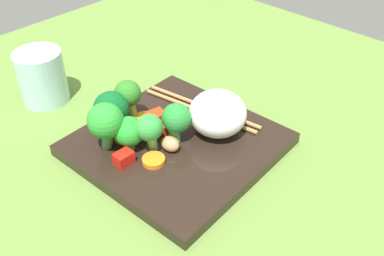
{
  "coord_description": "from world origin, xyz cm",
  "views": [
    {
      "loc": [
        -34.71,
        -35.56,
        42.14
      ],
      "look_at": [
        1.62,
        -1.5,
        3.78
      ],
      "focal_mm": 40.92,
      "sensor_mm": 36.0,
      "label": 1
    }
  ],
  "objects_px": {
    "carrot_slice_1": "(143,119)",
    "chopstick_pair": "(201,108)",
    "rice_mound": "(218,113)",
    "drinking_glass": "(42,77)",
    "broccoli_floret_3": "(128,96)",
    "square_plate": "(177,144)"
  },
  "relations": [
    {
      "from": "carrot_slice_1",
      "to": "drinking_glass",
      "type": "xyz_separation_m",
      "value": [
        -0.06,
        0.19,
        0.02
      ]
    },
    {
      "from": "drinking_glass",
      "to": "broccoli_floret_3",
      "type": "bearing_deg",
      "value": -74.9
    },
    {
      "from": "carrot_slice_1",
      "to": "chopstick_pair",
      "type": "xyz_separation_m",
      "value": [
        0.08,
        -0.05,
        0.0
      ]
    },
    {
      "from": "rice_mound",
      "to": "chopstick_pair",
      "type": "relative_size",
      "value": 0.41
    },
    {
      "from": "broccoli_floret_3",
      "to": "carrot_slice_1",
      "type": "bearing_deg",
      "value": -61.83
    },
    {
      "from": "broccoli_floret_3",
      "to": "chopstick_pair",
      "type": "height_order",
      "value": "broccoli_floret_3"
    },
    {
      "from": "square_plate",
      "to": "carrot_slice_1",
      "type": "xyz_separation_m",
      "value": [
        -0.0,
        0.07,
        0.01
      ]
    },
    {
      "from": "chopstick_pair",
      "to": "carrot_slice_1",
      "type": "bearing_deg",
      "value": 51.81
    },
    {
      "from": "broccoli_floret_3",
      "to": "rice_mound",
      "type": "bearing_deg",
      "value": -59.67
    },
    {
      "from": "rice_mound",
      "to": "drinking_glass",
      "type": "height_order",
      "value": "drinking_glass"
    },
    {
      "from": "broccoli_floret_3",
      "to": "drinking_glass",
      "type": "distance_m",
      "value": 0.18
    },
    {
      "from": "rice_mound",
      "to": "chopstick_pair",
      "type": "bearing_deg",
      "value": 65.72
    },
    {
      "from": "chopstick_pair",
      "to": "drinking_glass",
      "type": "distance_m",
      "value": 0.27
    },
    {
      "from": "square_plate",
      "to": "drinking_glass",
      "type": "relative_size",
      "value": 2.91
    },
    {
      "from": "rice_mound",
      "to": "broccoli_floret_3",
      "type": "relative_size",
      "value": 1.22
    },
    {
      "from": "square_plate",
      "to": "rice_mound",
      "type": "bearing_deg",
      "value": -28.34
    },
    {
      "from": "rice_mound",
      "to": "carrot_slice_1",
      "type": "height_order",
      "value": "rice_mound"
    },
    {
      "from": "rice_mound",
      "to": "carrot_slice_1",
      "type": "xyz_separation_m",
      "value": [
        -0.06,
        0.1,
        -0.03
      ]
    },
    {
      "from": "carrot_slice_1",
      "to": "drinking_glass",
      "type": "bearing_deg",
      "value": 106.47
    },
    {
      "from": "rice_mound",
      "to": "drinking_glass",
      "type": "relative_size",
      "value": 0.95
    },
    {
      "from": "square_plate",
      "to": "rice_mound",
      "type": "xyz_separation_m",
      "value": [
        0.06,
        -0.03,
        0.04
      ]
    },
    {
      "from": "carrot_slice_1",
      "to": "drinking_glass",
      "type": "relative_size",
      "value": 0.35
    }
  ]
}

